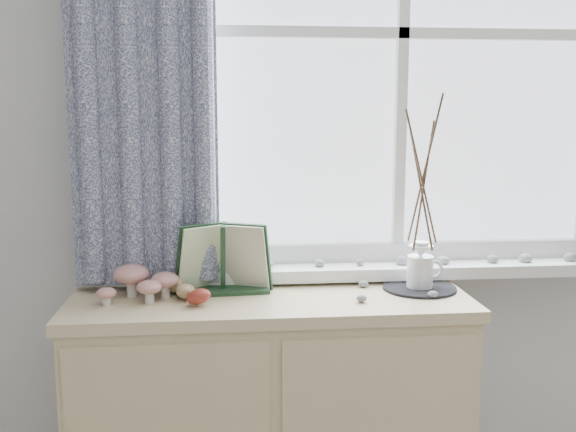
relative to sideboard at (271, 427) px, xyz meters
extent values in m
cube|color=#B4B4B1|center=(0.15, 0.25, 0.87)|extent=(4.00, 0.04, 2.60)
cube|color=silver|center=(0.45, 0.25, 1.22)|extent=(1.30, 0.01, 1.40)
cube|color=white|center=(0.45, 0.17, 0.45)|extent=(1.45, 0.16, 0.04)
cube|color=#091436|center=(-0.37, 0.12, 1.25)|extent=(0.44, 0.06, 1.61)
cube|color=beige|center=(0.00, 0.01, -0.02)|extent=(1.17, 0.43, 0.81)
cube|color=beige|center=(0.00, 0.01, 0.41)|extent=(1.20, 0.45, 0.03)
cylinder|color=beige|center=(-0.41, 0.02, 0.46)|extent=(0.03, 0.03, 0.07)
ellipsoid|color=#9F0E05|center=(-0.41, 0.02, 0.49)|extent=(0.11, 0.11, 0.06)
cylinder|color=beige|center=(-0.35, -0.05, 0.45)|extent=(0.03, 0.03, 0.05)
ellipsoid|color=#9F0E05|center=(-0.35, -0.05, 0.47)|extent=(0.07, 0.07, 0.04)
cylinder|color=beige|center=(-0.47, -0.06, 0.44)|extent=(0.03, 0.03, 0.04)
ellipsoid|color=#9F0E05|center=(-0.47, -0.06, 0.46)|extent=(0.06, 0.06, 0.03)
cylinder|color=beige|center=(-0.31, 0.00, 0.45)|extent=(0.03, 0.03, 0.05)
ellipsoid|color=#9F0E05|center=(-0.31, 0.00, 0.48)|extent=(0.08, 0.08, 0.05)
ellipsoid|color=tan|center=(-0.25, -0.03, 0.45)|extent=(0.06, 0.04, 0.07)
ellipsoid|color=tan|center=(-0.29, 0.04, 0.45)|extent=(0.06, 0.04, 0.07)
ellipsoid|color=maroon|center=(-0.21, -0.09, 0.45)|extent=(0.06, 0.04, 0.07)
cylinder|color=black|center=(0.47, 0.03, 0.43)|extent=(0.23, 0.23, 0.01)
cylinder|color=silver|center=(0.47, 0.03, 0.48)|extent=(0.09, 0.09, 0.10)
cone|color=silver|center=(0.47, 0.03, 0.55)|extent=(0.08, 0.08, 0.04)
cylinder|color=silver|center=(0.47, 0.03, 0.56)|extent=(0.05, 0.05, 0.02)
torus|color=silver|center=(0.51, 0.03, 0.49)|extent=(0.06, 0.02, 0.06)
ellipsoid|color=gray|center=(0.26, -0.09, 0.44)|extent=(0.03, 0.03, 0.02)
ellipsoid|color=gray|center=(0.30, 0.07, 0.44)|extent=(0.03, 0.03, 0.02)
ellipsoid|color=gray|center=(0.48, -0.07, 0.44)|extent=(0.03, 0.03, 0.02)
camera|label=1|loc=(-0.12, -1.87, 0.97)|focal=40.00mm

